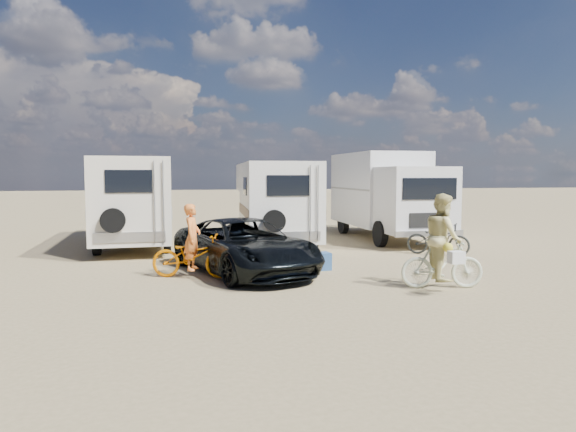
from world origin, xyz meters
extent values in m
plane|color=#99845B|center=(0.00, 0.00, 0.00)|extent=(140.00, 140.00, 0.00)
imported|color=black|center=(-1.70, 1.43, 0.67)|extent=(3.65, 5.25, 1.33)
imported|color=#D66B00|center=(-2.97, 1.08, 0.51)|extent=(2.06, 1.25, 1.02)
imported|color=beige|center=(2.18, -1.18, 0.52)|extent=(1.81, 0.81, 1.05)
imported|color=orange|center=(-2.97, 1.08, 0.78)|extent=(0.53, 0.65, 1.56)
imported|color=#DACE85|center=(2.18, -1.18, 0.92)|extent=(0.85, 1.01, 1.84)
imported|color=#242725|center=(4.32, 3.02, 0.48)|extent=(1.87, 1.59, 0.97)
cube|color=#2A4E82|center=(0.19, 1.42, 0.22)|extent=(0.58, 0.44, 0.44)
cube|color=olive|center=(-0.40, 2.78, 0.17)|extent=(0.55, 0.55, 0.34)
camera|label=1|loc=(-3.29, -11.17, 2.42)|focal=32.44mm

